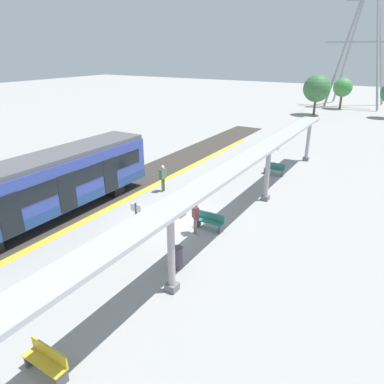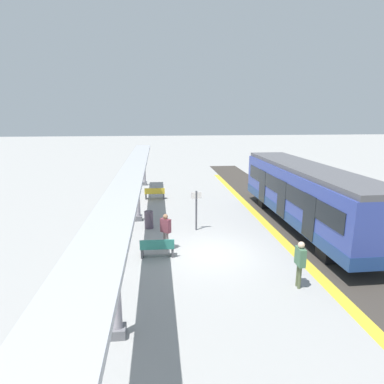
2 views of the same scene
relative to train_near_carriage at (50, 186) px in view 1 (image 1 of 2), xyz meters
The scene contains 18 objects.
ground_plane 6.62m from the train_near_carriage, 27.67° to the left, with size 176.00×176.00×0.00m, color #979694.
tactile_edge_strip 3.93m from the train_near_carriage, 58.04° to the left, with size 0.50×38.92×0.01m, color gold.
trackbed 3.47m from the train_near_carriage, 90.12° to the left, with size 3.20×50.92×0.01m, color #38332D.
train_near_carriage is the anchor object (origin of this frame).
canopy_pillar_second 9.47m from the train_near_carriage, 13.14° to the right, with size 1.10×0.44×3.38m.
canopy_pillar_third 12.33m from the train_near_carriage, 41.58° to the left, with size 1.10×0.44×3.38m.
canopy_pillar_fourth 20.20m from the train_near_carriage, 62.83° to the left, with size 1.10×0.44×3.38m.
canopy_beam 9.80m from the train_near_carriage, 17.42° to the left, with size 1.20×30.96×0.16m, color #A8AAB2.
bench_near_end 10.98m from the train_near_carriage, 40.64° to the right, with size 1.51×0.49×0.86m.
bench_mid_platform 15.52m from the train_near_carriage, 58.29° to the left, with size 1.51×0.48×0.86m.
bench_far_end 8.78m from the train_near_carriage, 20.86° to the left, with size 1.51×0.49×0.86m.
trash_bin 8.70m from the train_near_carriage, ahead, with size 0.48×0.48×0.97m, color #4B3F4D.
platform_info_sign 6.00m from the train_near_carriage, ahead, with size 0.56×0.10×2.20m.
passenger_waiting_near_edge 6.91m from the train_near_carriage, 64.09° to the left, with size 0.25×0.52×1.77m.
passenger_by_the_benches 8.06m from the train_near_carriage, 16.30° to the left, with size 0.52×0.50×1.72m.
electricity_pylon 54.24m from the train_near_carriage, 81.34° to the left, with size 11.40×8.10×21.34m.
tree_right_background 41.33m from the train_near_carriage, 83.75° to the left, with size 3.69×3.69×5.48m.
tree_centre_background 49.32m from the train_near_carriage, 82.25° to the left, with size 2.81×2.81×4.64m.
Camera 1 is at (10.06, -14.53, 8.62)m, focal length 33.54 mm.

